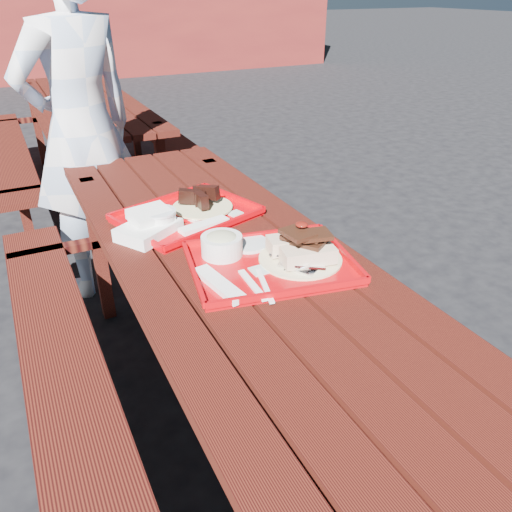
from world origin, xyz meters
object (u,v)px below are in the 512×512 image
object	(u,v)px
near_tray	(268,253)
far_tray	(187,214)
picnic_table_near	(236,303)
person	(82,130)
picnic_table_far	(86,124)

from	to	relation	value
near_tray	far_tray	size ratio (longest dim) A/B	0.99
far_tray	near_tray	bearing A→B (deg)	-75.65
picnic_table_near	far_tray	world-z (taller)	far_tray
picnic_table_near	far_tray	bearing A→B (deg)	97.35
near_tray	person	world-z (taller)	person
picnic_table_near	picnic_table_far	world-z (taller)	same
picnic_table_near	picnic_table_far	distance (m)	2.80
picnic_table_far	near_tray	size ratio (longest dim) A/B	4.30
person	far_tray	bearing A→B (deg)	77.60
picnic_table_far	picnic_table_near	bearing A→B (deg)	-90.00
near_tray	person	size ratio (longest dim) A/B	0.32
picnic_table_near	near_tray	size ratio (longest dim) A/B	4.30
far_tray	person	world-z (taller)	person
far_tray	person	bearing A→B (deg)	101.32
picnic_table_far	person	size ratio (longest dim) A/B	1.36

